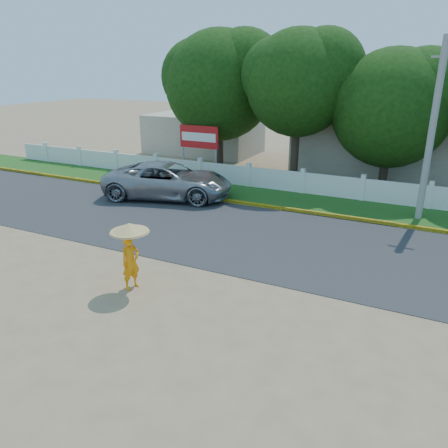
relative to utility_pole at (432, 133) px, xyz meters
name	(u,v)px	position (x,y,z in m)	size (l,w,h in m)	color
ground	(195,285)	(-5.68, -9.50, -3.68)	(120.00, 120.00, 0.00)	#9E8460
road	(252,235)	(-5.68, -5.00, -3.67)	(60.00, 7.00, 0.02)	#38383A
grass_verge	(293,200)	(-5.68, 0.25, -3.66)	(60.00, 3.50, 0.03)	#2D601E
curb	(282,208)	(-5.68, -1.45, -3.60)	(40.00, 0.18, 0.16)	yellow
fence	(302,183)	(-5.68, 1.70, -3.13)	(40.00, 0.10, 1.10)	silver
building_near	(383,146)	(-2.68, 8.50, -2.08)	(10.00, 6.00, 3.20)	#B7AD99
building_far	(204,134)	(-15.68, 9.50, -2.28)	(8.00, 5.00, 2.80)	#B7AD99
utility_pole	(432,133)	(0.00, 0.00, 0.00)	(0.28, 0.28, 7.35)	gray
vehicle	(168,181)	(-11.45, -1.99, -2.81)	(2.89, 6.28, 1.74)	gray
monk_with_parasol	(130,246)	(-7.24, -10.47, -2.34)	(1.13, 1.13, 2.05)	orange
billboard	(199,140)	(-12.33, 2.80, -1.54)	(2.50, 0.13, 2.95)	gray
tree_row	(381,91)	(-2.75, 4.90, 1.34)	(27.62, 7.45, 8.42)	#473828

